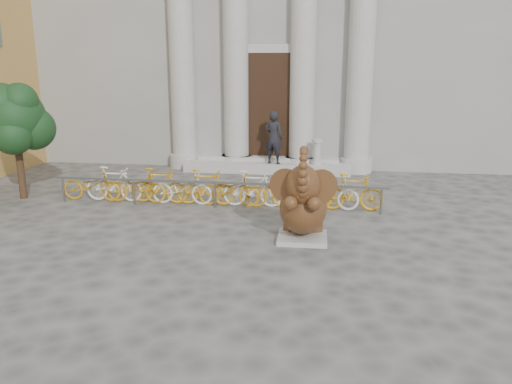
# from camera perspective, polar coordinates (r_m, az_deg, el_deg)

# --- Properties ---
(ground) EXTENTS (80.00, 80.00, 0.00)m
(ground) POSITION_cam_1_polar(r_m,az_deg,el_deg) (9.41, -5.72, -9.27)
(ground) COLOR #474442
(ground) RESTS_ON ground
(classical_building) EXTENTS (22.00, 10.70, 12.00)m
(classical_building) POSITION_cam_1_polar(r_m,az_deg,el_deg) (23.51, 3.09, 19.64)
(classical_building) COLOR gray
(classical_building) RESTS_ON ground
(entrance_steps) EXTENTS (6.00, 1.20, 0.36)m
(entrance_steps) POSITION_cam_1_polar(r_m,az_deg,el_deg) (18.25, 1.28, 2.93)
(entrance_steps) COLOR #A8A59E
(entrance_steps) RESTS_ON ground
(elephant_statue) EXTENTS (1.44, 1.59, 2.15)m
(elephant_statue) POSITION_cam_1_polar(r_m,az_deg,el_deg) (10.85, 5.40, -1.67)
(elephant_statue) COLOR #A8A59E
(elephant_statue) RESTS_ON ground
(bike_rack) EXTENTS (9.18, 0.53, 1.00)m
(bike_rack) POSITION_cam_1_polar(r_m,az_deg,el_deg) (13.73, -4.52, 0.51)
(bike_rack) COLOR slate
(bike_rack) RESTS_ON ground
(tree) EXTENTS (1.90, 1.74, 3.30)m
(tree) POSITION_cam_1_polar(r_m,az_deg,el_deg) (15.64, -25.79, 7.54)
(tree) COLOR #332114
(tree) RESTS_ON ground
(pedestrian) EXTENTS (0.77, 0.60, 1.87)m
(pedestrian) POSITION_cam_1_polar(r_m,az_deg,el_deg) (17.69, 2.02, 6.23)
(pedestrian) COLOR black
(pedestrian) RESTS_ON entrance_steps
(balustrade_post) EXTENTS (0.37, 0.37, 0.90)m
(balustrade_post) POSITION_cam_1_polar(r_m,az_deg,el_deg) (17.72, 6.96, 4.45)
(balustrade_post) COLOR #A8A59E
(balustrade_post) RESTS_ON entrance_steps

